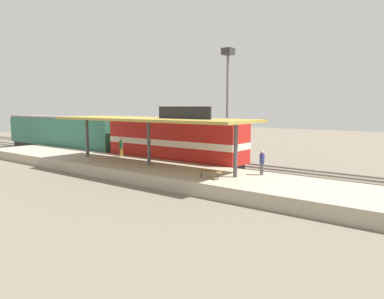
# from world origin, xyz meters

# --- Properties ---
(ground_plane) EXTENTS (120.00, 120.00, 0.00)m
(ground_plane) POSITION_xyz_m (2.00, 0.00, 0.00)
(ground_plane) COLOR #706656
(track_near) EXTENTS (3.20, 110.00, 0.16)m
(track_near) POSITION_xyz_m (0.00, 0.00, 0.03)
(track_near) COLOR #5F5649
(track_near) RESTS_ON ground
(track_far) EXTENTS (3.20, 110.00, 0.16)m
(track_far) POSITION_xyz_m (4.60, 0.00, 0.03)
(track_far) COLOR #5F5649
(track_far) RESTS_ON ground
(platform) EXTENTS (6.00, 44.00, 0.90)m
(platform) POSITION_xyz_m (-4.60, 0.00, 0.45)
(platform) COLOR #A89E89
(platform) RESTS_ON ground
(station_canopy) EXTENTS (5.20, 18.00, 4.70)m
(station_canopy) POSITION_xyz_m (-4.60, -0.09, 4.53)
(station_canopy) COLOR #47474C
(station_canopy) RESTS_ON platform
(platform_bench) EXTENTS (0.44, 1.70, 0.50)m
(platform_bench) POSITION_xyz_m (-6.00, -6.87, 1.34)
(platform_bench) COLOR #333338
(platform_bench) RESTS_ON platform
(locomotive) EXTENTS (2.93, 14.43, 4.44)m
(locomotive) POSITION_xyz_m (0.00, 1.30, 2.41)
(locomotive) COLOR #28282D
(locomotive) RESTS_ON track_near
(passenger_carriage_single) EXTENTS (2.90, 20.00, 4.24)m
(passenger_carriage_single) POSITION_xyz_m (0.00, 19.30, 2.31)
(passenger_carriage_single) COLOR #28282D
(passenger_carriage_single) RESTS_ON track_near
(light_mast) EXTENTS (1.10, 1.10, 11.70)m
(light_mast) POSITION_xyz_m (7.80, 0.34, 8.40)
(light_mast) COLOR slate
(light_mast) RESTS_ON ground
(person_waiting) EXTENTS (0.34, 0.34, 1.71)m
(person_waiting) POSITION_xyz_m (-2.84, -9.07, 1.85)
(person_waiting) COLOR #4C4C51
(person_waiting) RESTS_ON platform
(person_walking) EXTENTS (0.34, 0.34, 1.71)m
(person_walking) POSITION_xyz_m (-2.63, 5.56, 1.85)
(person_walking) COLOR olive
(person_walking) RESTS_ON platform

